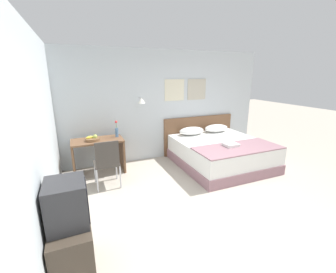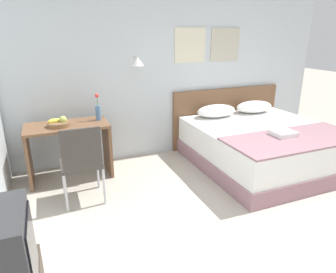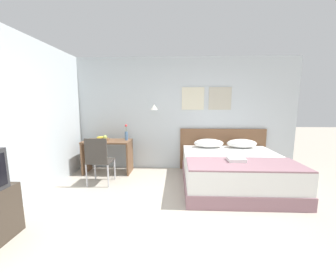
% 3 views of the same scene
% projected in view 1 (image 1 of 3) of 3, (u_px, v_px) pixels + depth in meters
% --- Properties ---
extents(ground_plane, '(24.00, 24.00, 0.00)m').
position_uv_depth(ground_plane, '(221.00, 210.00, 3.59)').
color(ground_plane, '#B2A899').
extents(wall_back, '(5.56, 0.31, 2.65)m').
position_uv_depth(wall_back, '(161.00, 106.00, 5.54)').
color(wall_back, silver).
rests_on(wall_back, ground_plane).
extents(wall_left, '(0.06, 5.58, 2.65)m').
position_uv_depth(wall_left, '(32.00, 158.00, 2.14)').
color(wall_left, silver).
rests_on(wall_left, ground_plane).
extents(bed, '(1.91, 1.99, 0.59)m').
position_uv_depth(bed, '(221.00, 153.00, 5.26)').
color(bed, gray).
rests_on(bed, ground_plane).
extents(headboard, '(2.03, 0.06, 0.99)m').
position_uv_depth(headboard, '(199.00, 134.00, 6.12)').
color(headboard, brown).
rests_on(headboard, ground_plane).
extents(pillow_left, '(0.66, 0.37, 0.20)m').
position_uv_depth(pillow_left, '(192.00, 131.00, 5.69)').
color(pillow_left, white).
rests_on(pillow_left, bed).
extents(pillow_right, '(0.66, 0.37, 0.20)m').
position_uv_depth(pillow_right, '(216.00, 128.00, 5.97)').
color(pillow_right, white).
rests_on(pillow_right, bed).
extents(throw_blanket, '(1.85, 0.80, 0.02)m').
position_uv_depth(throw_blanket, '(238.00, 148.00, 4.67)').
color(throw_blanket, gray).
rests_on(throw_blanket, bed).
extents(folded_towel_near_foot, '(0.28, 0.27, 0.06)m').
position_uv_depth(folded_towel_near_foot, '(231.00, 145.00, 4.75)').
color(folded_towel_near_foot, white).
rests_on(folded_towel_near_foot, throw_blanket).
extents(desk, '(1.05, 0.57, 0.75)m').
position_uv_depth(desk, '(98.00, 150.00, 4.80)').
color(desk, brown).
rests_on(desk, ground_plane).
extents(desk_chair, '(0.46, 0.46, 0.94)m').
position_uv_depth(desk_chair, '(107.00, 161.00, 4.13)').
color(desk_chair, '#3D3833').
rests_on(desk_chair, ground_plane).
extents(fruit_bowl, '(0.28, 0.28, 0.13)m').
position_uv_depth(fruit_bowl, '(93.00, 139.00, 4.65)').
color(fruit_bowl, brown).
rests_on(fruit_bowl, desk).
extents(flower_vase, '(0.07, 0.07, 0.37)m').
position_uv_depth(flower_vase, '(117.00, 131.00, 4.91)').
color(flower_vase, '#4C7099').
rests_on(flower_vase, desk).
extents(tv_stand, '(0.40, 0.70, 0.62)m').
position_uv_depth(tv_stand, '(73.00, 248.00, 2.38)').
color(tv_stand, '#3D3328').
rests_on(tv_stand, ground_plane).
extents(television, '(0.39, 0.43, 0.47)m').
position_uv_depth(television, '(67.00, 203.00, 2.23)').
color(television, '#2D2D30').
rests_on(television, tv_stand).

